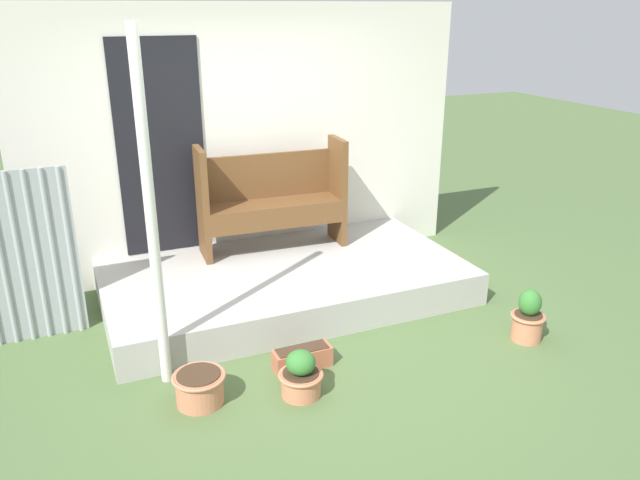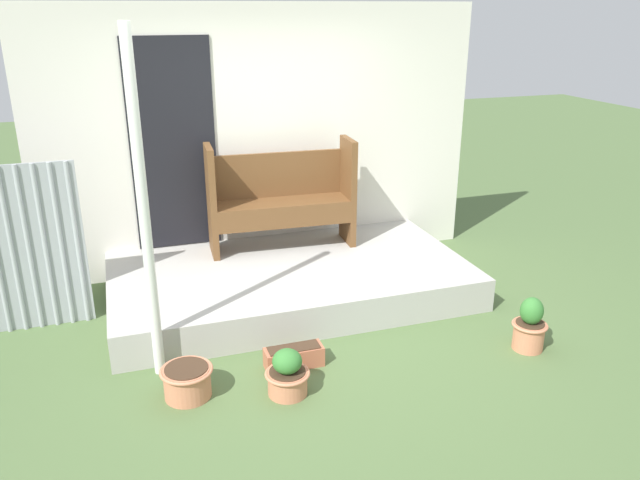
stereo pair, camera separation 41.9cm
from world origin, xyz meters
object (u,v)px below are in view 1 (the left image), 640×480
(support_post, at_px, (151,219))
(flower_pot_left, at_px, (199,387))
(bench, at_px, (272,195))
(flower_pot_middle, at_px, (301,376))
(planter_box_rect, at_px, (302,358))
(flower_pot_right, at_px, (528,318))

(support_post, relative_size, flower_pot_left, 6.73)
(bench, bearing_deg, support_post, -129.27)
(flower_pot_left, bearing_deg, bench, 57.31)
(bench, bearing_deg, flower_pot_middle, -101.04)
(flower_pot_middle, distance_m, planter_box_rect, 0.36)
(support_post, distance_m, flower_pot_middle, 1.48)
(support_post, height_order, flower_pot_left, support_post)
(flower_pot_right, bearing_deg, bench, 125.58)
(flower_pot_middle, relative_size, flower_pot_right, 0.78)
(flower_pot_left, distance_m, flower_pot_middle, 0.70)
(flower_pot_left, xyz_separation_m, planter_box_rect, (0.81, 0.14, -0.04))
(planter_box_rect, bearing_deg, flower_pot_left, -170.45)
(flower_pot_left, xyz_separation_m, flower_pot_middle, (0.67, -0.19, 0.03))
(bench, distance_m, flower_pot_left, 2.31)
(flower_pot_middle, distance_m, flower_pot_right, 1.98)
(flower_pot_left, relative_size, flower_pot_middle, 1.07)
(support_post, bearing_deg, flower_pot_left, -66.93)
(support_post, xyz_separation_m, bench, (1.34, 1.47, -0.39))
(support_post, bearing_deg, flower_pot_right, -11.54)
(bench, height_order, flower_pot_middle, bench)
(flower_pot_left, relative_size, planter_box_rect, 0.83)
(bench, xyz_separation_m, flower_pot_right, (1.46, -2.04, -0.65))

